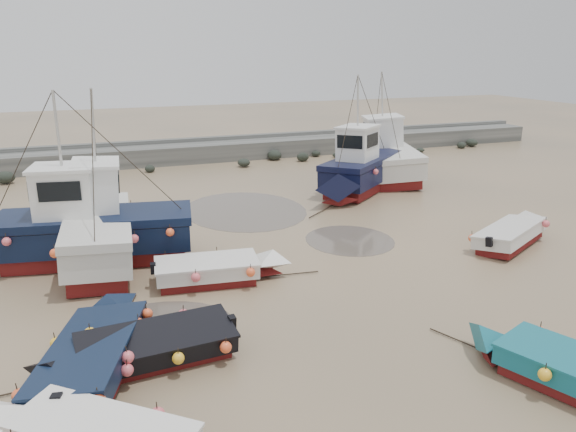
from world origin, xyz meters
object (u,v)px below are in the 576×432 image
object	(u,v)px
dinghy_2	(566,365)
cabin_boat_1	(97,224)
dinghy_4	(142,345)
dinghy_1	(98,346)
dinghy_5	(218,267)
person	(162,252)
dinghy_3	(515,231)
cabin_boat_0	(78,228)
cabin_boat_3	(386,155)
dinghy_0	(89,431)
cabin_boat_2	(360,168)

from	to	relation	value
dinghy_2	cabin_boat_1	size ratio (longest dim) A/B	0.59
dinghy_4	dinghy_1	bearing A→B (deg)	65.79
dinghy_5	person	xyz separation A→B (m)	(-1.35, 3.62, -0.55)
dinghy_2	cabin_boat_1	world-z (taller)	cabin_boat_1
dinghy_4	cabin_boat_1	xyz separation A→B (m)	(-0.60, 8.15, 0.81)
dinghy_3	cabin_boat_0	bearing A→B (deg)	-131.69
dinghy_3	cabin_boat_3	distance (m)	12.72
cabin_boat_1	dinghy_0	bearing A→B (deg)	-89.69
cabin_boat_1	cabin_boat_2	size ratio (longest dim) A/B	1.16
dinghy_0	cabin_boat_2	world-z (taller)	cabin_boat_2
dinghy_1	cabin_boat_3	xyz separation A→B (m)	(17.51, 16.06, 0.80)
cabin_boat_2	person	bearing A→B (deg)	77.08
dinghy_1	dinghy_3	size ratio (longest dim) A/B	1.10
dinghy_2	dinghy_4	distance (m)	10.14
cabin_boat_2	cabin_boat_1	bearing A→B (deg)	72.60
dinghy_0	dinghy_3	world-z (taller)	same
cabin_boat_3	dinghy_5	bearing A→B (deg)	-120.83
dinghy_2	person	bearing A→B (deg)	99.20
dinghy_0	dinghy_1	world-z (taller)	same
cabin_boat_0	dinghy_2	bearing A→B (deg)	-129.83
dinghy_1	cabin_boat_1	size ratio (longest dim) A/B	0.67
dinghy_2	dinghy_1	bearing A→B (deg)	132.79
dinghy_4	dinghy_2	bearing A→B (deg)	-120.41
dinghy_2	dinghy_4	bearing A→B (deg)	132.19
dinghy_0	dinghy_5	bearing A→B (deg)	10.00
dinghy_4	dinghy_5	distance (m)	5.28
dinghy_2	cabin_boat_3	bearing A→B (deg)	48.73
cabin_boat_1	cabin_boat_3	bearing A→B (deg)	30.09
cabin_boat_1	cabin_boat_2	bearing A→B (deg)	25.61
cabin_boat_2	dinghy_0	bearing A→B (deg)	99.78
dinghy_1	dinghy_3	xyz separation A→B (m)	(16.10, 3.45, 0.00)
dinghy_3	cabin_boat_0	xyz separation A→B (m)	(-16.34, 4.12, 0.80)
cabin_boat_2	dinghy_3	bearing A→B (deg)	151.97
dinghy_1	dinghy_2	distance (m)	11.22
dinghy_4	cabin_boat_3	distance (m)	23.29
dinghy_3	cabin_boat_2	xyz separation A→B (m)	(-1.85, 9.74, 0.81)
dinghy_3	cabin_boat_2	size ratio (longest dim) A/B	0.70
dinghy_4	cabin_boat_2	bearing A→B (deg)	-48.70
cabin_boat_1	dinghy_4	bearing A→B (deg)	-81.54
dinghy_1	dinghy_4	size ratio (longest dim) A/B	1.05
dinghy_0	dinghy_3	distance (m)	17.79
cabin_boat_3	dinghy_3	bearing A→B (deg)	-79.12
dinghy_0	dinghy_1	distance (m)	3.35
dinghy_0	dinghy_2	bearing A→B (deg)	-57.09
dinghy_4	person	world-z (taller)	dinghy_4
cabin_boat_3	person	distance (m)	17.13
cabin_boat_0	cabin_boat_1	world-z (taller)	same
dinghy_0	cabin_boat_0	distance (m)	10.94
dinghy_5	cabin_boat_0	bearing A→B (deg)	-123.05
dinghy_4	cabin_boat_2	size ratio (longest dim) A/B	0.74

